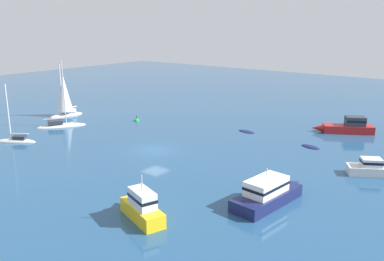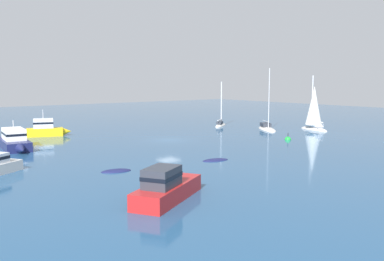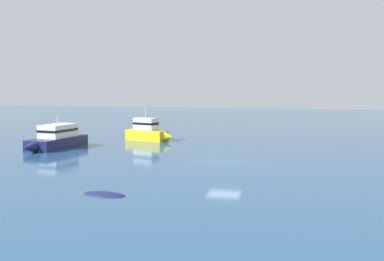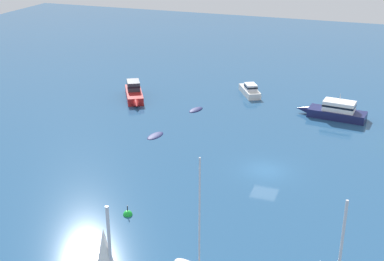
{
  "view_description": "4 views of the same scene",
  "coord_description": "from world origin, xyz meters",
  "px_view_note": "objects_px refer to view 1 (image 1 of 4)",
  "views": [
    {
      "loc": [
        32.58,
        30.48,
        14.11
      ],
      "look_at": [
        -3.66,
        2.5,
        1.97
      ],
      "focal_mm": 38.27,
      "sensor_mm": 36.0,
      "label": 1
    },
    {
      "loc": [
        -42.02,
        29.41,
        7.36
      ],
      "look_at": [
        -5.4,
        0.56,
        1.75
      ],
      "focal_mm": 39.38,
      "sensor_mm": 36.0,
      "label": 2
    },
    {
      "loc": [
        -41.09,
        -7.81,
        6.33
      ],
      "look_at": [
        -0.81,
        2.35,
        2.47
      ],
      "focal_mm": 51.42,
      "sensor_mm": 36.0,
      "label": 3
    },
    {
      "loc": [
        8.88,
        -45.14,
        22.92
      ],
      "look_at": [
        -7.88,
        0.9,
        2.69
      ],
      "focal_mm": 49.33,
      "sensor_mm": 36.0,
      "label": 4
    }
  ],
  "objects_px": {
    "sloop_2": "(65,98)",
    "sloop_1": "(61,126)",
    "dinghy": "(247,132)",
    "cabin_cruiser": "(268,193)",
    "launch": "(141,206)",
    "channel_buoy": "(137,121)",
    "powerboat_1": "(376,169)",
    "tender": "(311,147)",
    "sloop": "(16,140)",
    "powerboat": "(347,127)"
  },
  "relations": [
    {
      "from": "dinghy",
      "to": "cabin_cruiser",
      "type": "xyz_separation_m",
      "value": [
        18.21,
        12.61,
        0.9
      ]
    },
    {
      "from": "dinghy",
      "to": "sloop_1",
      "type": "bearing_deg",
      "value": -138.48
    },
    {
      "from": "sloop_1",
      "to": "channel_buoy",
      "type": "relative_size",
      "value": 7.61
    },
    {
      "from": "powerboat",
      "to": "powerboat_1",
      "type": "distance_m",
      "value": 15.67
    },
    {
      "from": "dinghy",
      "to": "sloop",
      "type": "xyz_separation_m",
      "value": [
        21.33,
        -19.89,
        0.22
      ]
    },
    {
      "from": "powerboat",
      "to": "launch",
      "type": "bearing_deg",
      "value": 52.74
    },
    {
      "from": "dinghy",
      "to": "tender",
      "type": "xyz_separation_m",
      "value": [
        1.45,
        9.42,
        0.0
      ]
    },
    {
      "from": "tender",
      "to": "channel_buoy",
      "type": "distance_m",
      "value": 25.62
    },
    {
      "from": "cabin_cruiser",
      "to": "sloop_2",
      "type": "xyz_separation_m",
      "value": [
        -9.34,
        -39.78,
        1.95
      ]
    },
    {
      "from": "sloop_2",
      "to": "sloop_1",
      "type": "bearing_deg",
      "value": 60.52
    },
    {
      "from": "sloop",
      "to": "tender",
      "type": "bearing_deg",
      "value": 179.66
    },
    {
      "from": "sloop_2",
      "to": "sloop",
      "type": "bearing_deg",
      "value": 42.13
    },
    {
      "from": "launch",
      "to": "sloop_1",
      "type": "xyz_separation_m",
      "value": [
        -12.97,
        -28.38,
        -0.81
      ]
    },
    {
      "from": "sloop_1",
      "to": "sloop",
      "type": "bearing_deg",
      "value": -132.94
    },
    {
      "from": "sloop_1",
      "to": "dinghy",
      "type": "bearing_deg",
      "value": -26.74
    },
    {
      "from": "launch",
      "to": "channel_buoy",
      "type": "xyz_separation_m",
      "value": [
        -21.79,
        -22.35,
        -0.94
      ]
    },
    {
      "from": "dinghy",
      "to": "powerboat_1",
      "type": "relative_size",
      "value": 0.47
    },
    {
      "from": "sloop_1",
      "to": "cabin_cruiser",
      "type": "bearing_deg",
      "value": -65.94
    },
    {
      "from": "tender",
      "to": "cabin_cruiser",
      "type": "relative_size",
      "value": 0.31
    },
    {
      "from": "tender",
      "to": "channel_buoy",
      "type": "height_order",
      "value": "channel_buoy"
    },
    {
      "from": "powerboat",
      "to": "channel_buoy",
      "type": "xyz_separation_m",
      "value": [
        12.3,
        -26.7,
        -0.82
      ]
    },
    {
      "from": "powerboat",
      "to": "channel_buoy",
      "type": "bearing_deg",
      "value": -5.24
    },
    {
      "from": "powerboat_1",
      "to": "sloop",
      "type": "bearing_deg",
      "value": 171.14
    },
    {
      "from": "launch",
      "to": "cabin_cruiser",
      "type": "distance_m",
      "value": 10.28
    },
    {
      "from": "dinghy",
      "to": "cabin_cruiser",
      "type": "height_order",
      "value": "cabin_cruiser"
    },
    {
      "from": "powerboat",
      "to": "powerboat_1",
      "type": "xyz_separation_m",
      "value": [
        13.95,
        7.13,
        -0.2
      ]
    },
    {
      "from": "cabin_cruiser",
      "to": "tender",
      "type": "bearing_deg",
      "value": 17.22
    },
    {
      "from": "cabin_cruiser",
      "to": "sloop_2",
      "type": "bearing_deg",
      "value": 83.23
    },
    {
      "from": "launch",
      "to": "cabin_cruiser",
      "type": "bearing_deg",
      "value": -107.92
    },
    {
      "from": "tender",
      "to": "sloop_2",
      "type": "height_order",
      "value": "sloop_2"
    },
    {
      "from": "cabin_cruiser",
      "to": "powerboat_1",
      "type": "distance_m",
      "value": 13.08
    },
    {
      "from": "powerboat",
      "to": "sloop_1",
      "type": "xyz_separation_m",
      "value": [
        21.12,
        -32.73,
        -0.69
      ]
    },
    {
      "from": "powerboat_1",
      "to": "launch",
      "type": "bearing_deg",
      "value": -150.39
    },
    {
      "from": "sloop",
      "to": "launch",
      "type": "bearing_deg",
      "value": 134.67
    },
    {
      "from": "tender",
      "to": "launch",
      "type": "bearing_deg",
      "value": 97.71
    },
    {
      "from": "sloop_1",
      "to": "cabin_cruiser",
      "type": "height_order",
      "value": "sloop_1"
    },
    {
      "from": "powerboat_1",
      "to": "channel_buoy",
      "type": "bearing_deg",
      "value": 146.52
    },
    {
      "from": "tender",
      "to": "sloop_2",
      "type": "bearing_deg",
      "value": 26.21
    },
    {
      "from": "powerboat_1",
      "to": "channel_buoy",
      "type": "height_order",
      "value": "powerboat_1"
    },
    {
      "from": "tender",
      "to": "powerboat_1",
      "type": "relative_size",
      "value": 0.45
    },
    {
      "from": "launch",
      "to": "powerboat_1",
      "type": "height_order",
      "value": "launch"
    },
    {
      "from": "launch",
      "to": "dinghy",
      "type": "distance_m",
      "value": 27.12
    },
    {
      "from": "sloop_1",
      "to": "tender",
      "type": "bearing_deg",
      "value": -37.24
    },
    {
      "from": "launch",
      "to": "sloop_2",
      "type": "distance_m",
      "value": 37.85
    },
    {
      "from": "tender",
      "to": "sloop_1",
      "type": "relative_size",
      "value": 0.28
    },
    {
      "from": "launch",
      "to": "sloop",
      "type": "relative_size",
      "value": 0.77
    },
    {
      "from": "dinghy",
      "to": "channel_buoy",
      "type": "bearing_deg",
      "value": -153.84
    },
    {
      "from": "cabin_cruiser",
      "to": "powerboat",
      "type": "bearing_deg",
      "value": 10.66
    },
    {
      "from": "sloop_2",
      "to": "channel_buoy",
      "type": "height_order",
      "value": "sloop_2"
    },
    {
      "from": "powerboat_1",
      "to": "channel_buoy",
      "type": "distance_m",
      "value": 33.88
    }
  ]
}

